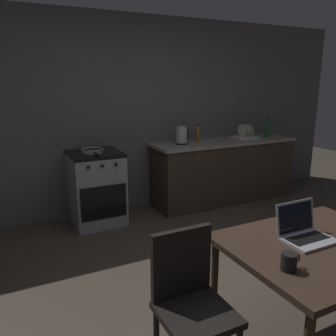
{
  "coord_description": "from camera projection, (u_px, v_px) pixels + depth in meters",
  "views": [
    {
      "loc": [
        -1.59,
        -2.06,
        1.74
      ],
      "look_at": [
        -0.07,
        0.99,
        0.87
      ],
      "focal_mm": 37.06,
      "sensor_mm": 36.0,
      "label": 1
    }
  ],
  "objects": [
    {
      "name": "ground_plane",
      "position": [
        228.0,
        293.0,
        2.9
      ],
      "size": [
        12.0,
        12.0,
        0.0
      ],
      "primitive_type": "plane",
      "color": "#473D33"
    },
    {
      "name": "back_wall",
      "position": [
        149.0,
        115.0,
        4.73
      ],
      "size": [
        6.4,
        0.1,
        2.55
      ],
      "primitive_type": "cube",
      "color": "#595757",
      "rests_on": "ground_plane"
    },
    {
      "name": "kitchen_counter",
      "position": [
        223.0,
        170.0,
        5.07
      ],
      "size": [
        2.16,
        0.64,
        0.9
      ],
      "color": "#382D23",
      "rests_on": "ground_plane"
    },
    {
      "name": "stove_oven",
      "position": [
        97.0,
        188.0,
        4.25
      ],
      "size": [
        0.6,
        0.62,
        0.9
      ],
      "color": "gray",
      "rests_on": "ground_plane"
    },
    {
      "name": "dining_table",
      "position": [
        319.0,
        254.0,
        2.18
      ],
      "size": [
        1.14,
        0.91,
        0.74
      ],
      "color": "#332319",
      "rests_on": "ground_plane"
    },
    {
      "name": "chair",
      "position": [
        190.0,
        298.0,
        1.98
      ],
      "size": [
        0.4,
        0.4,
        0.91
      ],
      "rotation": [
        0.0,
        0.0,
        -0.2
      ],
      "color": "black",
      "rests_on": "ground_plane"
    },
    {
      "name": "laptop",
      "position": [
        305.0,
        233.0,
        2.21
      ],
      "size": [
        0.32,
        0.26,
        0.23
      ],
      "rotation": [
        0.0,
        0.0,
        0.04
      ],
      "color": "#99999E",
      "rests_on": "dining_table"
    },
    {
      "name": "electric_kettle",
      "position": [
        182.0,
        136.0,
        4.63
      ],
      "size": [
        0.18,
        0.16,
        0.24
      ],
      "color": "black",
      "rests_on": "kitchen_counter"
    },
    {
      "name": "bottle",
      "position": [
        267.0,
        128.0,
        5.2
      ],
      "size": [
        0.06,
        0.06,
        0.3
      ],
      "color": "#19592D",
      "rests_on": "kitchen_counter"
    },
    {
      "name": "frying_pan",
      "position": [
        92.0,
        151.0,
        4.1
      ],
      "size": [
        0.27,
        0.44,
        0.05
      ],
      "color": "gray",
      "rests_on": "stove_oven"
    },
    {
      "name": "coffee_mug",
      "position": [
        289.0,
        262.0,
        1.85
      ],
      "size": [
        0.12,
        0.09,
        0.1
      ],
      "color": "black",
      "rests_on": "dining_table"
    },
    {
      "name": "dish_rack",
      "position": [
        245.0,
        135.0,
        5.11
      ],
      "size": [
        0.34,
        0.26,
        0.21
      ],
      "color": "silver",
      "rests_on": "kitchen_counter"
    },
    {
      "name": "bottle_b",
      "position": [
        198.0,
        133.0,
        4.83
      ],
      "size": [
        0.07,
        0.07,
        0.24
      ],
      "color": "#8C601E",
      "rests_on": "kitchen_counter"
    }
  ]
}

